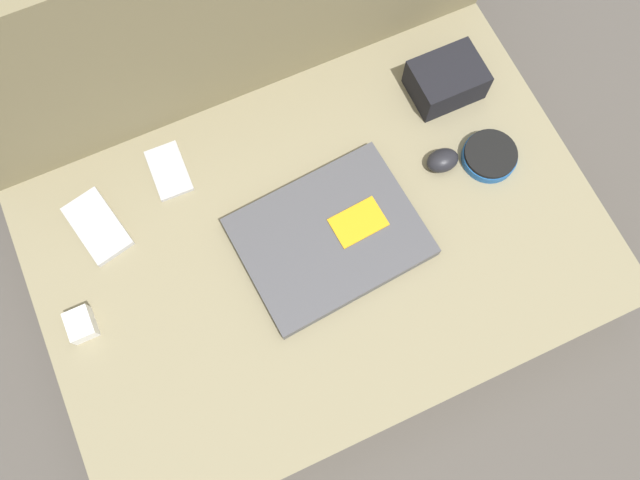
% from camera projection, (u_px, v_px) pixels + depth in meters
% --- Properties ---
extents(ground_plane, '(8.00, 8.00, 0.00)m').
position_uv_depth(ground_plane, '(320.00, 265.00, 1.22)').
color(ground_plane, '#4C4742').
extents(couch_seat, '(0.97, 0.65, 0.14)m').
position_uv_depth(couch_seat, '(320.00, 255.00, 1.15)').
color(couch_seat, '#847A5B').
rests_on(couch_seat, ground_plane).
extents(couch_backrest, '(0.97, 0.20, 0.53)m').
position_uv_depth(couch_backrest, '(219.00, 11.00, 1.09)').
color(couch_backrest, '#756B4C').
rests_on(couch_backrest, ground_plane).
extents(laptop, '(0.32, 0.26, 0.03)m').
position_uv_depth(laptop, '(329.00, 235.00, 1.08)').
color(laptop, '#47474C').
rests_on(laptop, couch_seat).
extents(computer_mouse, '(0.06, 0.05, 0.03)m').
position_uv_depth(computer_mouse, '(442.00, 160.00, 1.11)').
color(computer_mouse, black).
rests_on(computer_mouse, couch_seat).
extents(speaker_puck, '(0.10, 0.10, 0.02)m').
position_uv_depth(speaker_puck, '(490.00, 156.00, 1.12)').
color(speaker_puck, '#1E569E').
rests_on(speaker_puck, couch_seat).
extents(phone_silver, '(0.10, 0.14, 0.01)m').
position_uv_depth(phone_silver, '(97.00, 226.00, 1.09)').
color(phone_silver, '#B7B7BC').
rests_on(phone_silver, couch_seat).
extents(phone_black, '(0.06, 0.10, 0.01)m').
position_uv_depth(phone_black, '(169.00, 171.00, 1.12)').
color(phone_black, '#B7B7BC').
rests_on(phone_black, couch_seat).
extents(camera_pouch, '(0.13, 0.10, 0.07)m').
position_uv_depth(camera_pouch, '(446.00, 80.00, 1.14)').
color(camera_pouch, black).
rests_on(camera_pouch, couch_seat).
extents(charger_brick, '(0.04, 0.05, 0.03)m').
position_uv_depth(charger_brick, '(81.00, 325.00, 1.03)').
color(charger_brick, silver).
rests_on(charger_brick, couch_seat).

